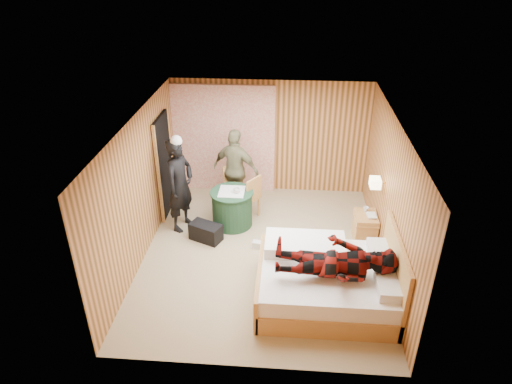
# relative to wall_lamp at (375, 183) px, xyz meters

# --- Properties ---
(floor) EXTENTS (4.20, 5.00, 0.01)m
(floor) POSITION_rel_wall_lamp_xyz_m (-1.92, -0.45, -1.30)
(floor) COLOR tan
(floor) RESTS_ON ground
(ceiling) EXTENTS (4.20, 5.00, 0.01)m
(ceiling) POSITION_rel_wall_lamp_xyz_m (-1.92, -0.45, 1.20)
(ceiling) COLOR silver
(ceiling) RESTS_ON wall_back
(wall_back) EXTENTS (4.20, 0.02, 2.50)m
(wall_back) POSITION_rel_wall_lamp_xyz_m (-1.92, 2.05, -0.05)
(wall_back) COLOR #D38651
(wall_back) RESTS_ON floor
(wall_left) EXTENTS (0.02, 5.00, 2.50)m
(wall_left) POSITION_rel_wall_lamp_xyz_m (-4.02, -0.45, -0.05)
(wall_left) COLOR #D38651
(wall_left) RESTS_ON floor
(wall_right) EXTENTS (0.02, 5.00, 2.50)m
(wall_right) POSITION_rel_wall_lamp_xyz_m (0.18, -0.45, -0.05)
(wall_right) COLOR #D38651
(wall_right) RESTS_ON floor
(curtain) EXTENTS (2.20, 0.08, 2.40)m
(curtain) POSITION_rel_wall_lamp_xyz_m (-2.92, 1.98, -0.10)
(curtain) COLOR silver
(curtain) RESTS_ON floor
(doorway) EXTENTS (0.06, 0.90, 2.05)m
(doorway) POSITION_rel_wall_lamp_xyz_m (-3.98, 0.95, -0.28)
(doorway) COLOR black
(doorway) RESTS_ON floor
(wall_lamp) EXTENTS (0.26, 0.24, 0.16)m
(wall_lamp) POSITION_rel_wall_lamp_xyz_m (0.00, 0.00, 0.00)
(wall_lamp) COLOR gold
(wall_lamp) RESTS_ON wall_right
(bed) EXTENTS (2.16, 1.71, 1.17)m
(bed) POSITION_rel_wall_lamp_xyz_m (-0.80, -1.51, -0.96)
(bed) COLOR #DBAE59
(bed) RESTS_ON floor
(nightstand) EXTENTS (0.42, 0.57, 0.55)m
(nightstand) POSITION_rel_wall_lamp_xyz_m (-0.04, 0.15, -1.02)
(nightstand) COLOR #DBAE59
(nightstand) RESTS_ON floor
(round_table) EXTENTS (0.84, 0.84, 0.75)m
(round_table) POSITION_rel_wall_lamp_xyz_m (-2.58, 0.50, -0.92)
(round_table) COLOR #1F442D
(round_table) RESTS_ON floor
(chair_far) EXTENTS (0.55, 0.55, 0.93)m
(chair_far) POSITION_rel_wall_lamp_xyz_m (-2.61, 1.16, -0.76)
(chair_far) COLOR #DBAE59
(chair_far) RESTS_ON floor
(chair_near) EXTENTS (0.59, 0.59, 0.93)m
(chair_near) POSITION_rel_wall_lamp_xyz_m (-2.25, 0.78, -0.76)
(chair_near) COLOR #DBAE59
(chair_near) RESTS_ON floor
(duffel_bag) EXTENTS (0.67, 0.53, 0.33)m
(duffel_bag) POSITION_rel_wall_lamp_xyz_m (-3.01, -0.07, -1.13)
(duffel_bag) COLOR black
(duffel_bag) RESTS_ON floor
(sneaker_left) EXTENTS (0.26, 0.16, 0.11)m
(sneaker_left) POSITION_rel_wall_lamp_xyz_m (-2.62, 0.33, -1.25)
(sneaker_left) COLOR silver
(sneaker_left) RESTS_ON floor
(sneaker_right) EXTENTS (0.31, 0.17, 0.13)m
(sneaker_right) POSITION_rel_wall_lamp_xyz_m (-1.97, -0.27, -1.23)
(sneaker_right) COLOR silver
(sneaker_right) RESTS_ON floor
(woman_standing) EXTENTS (0.67, 0.79, 1.85)m
(woman_standing) POSITION_rel_wall_lamp_xyz_m (-3.53, 0.33, -0.38)
(woman_standing) COLOR black
(woman_standing) RESTS_ON floor
(man_at_table) EXTENTS (1.09, 0.75, 1.72)m
(man_at_table) POSITION_rel_wall_lamp_xyz_m (-2.58, 1.20, -0.44)
(man_at_table) COLOR #726F4C
(man_at_table) RESTS_ON floor
(man_on_bed) EXTENTS (0.86, 0.67, 1.77)m
(man_on_bed) POSITION_rel_wall_lamp_xyz_m (-0.77, -1.74, -0.28)
(man_on_bed) COLOR #660E09
(man_on_bed) RESTS_ON bed
(book_lower) EXTENTS (0.19, 0.24, 0.02)m
(book_lower) POSITION_rel_wall_lamp_xyz_m (-0.04, 0.10, -0.74)
(book_lower) COLOR silver
(book_lower) RESTS_ON nightstand
(book_upper) EXTENTS (0.17, 0.23, 0.02)m
(book_upper) POSITION_rel_wall_lamp_xyz_m (-0.04, 0.10, -0.72)
(book_upper) COLOR silver
(book_upper) RESTS_ON nightstand
(cup_nightstand) EXTENTS (0.10, 0.10, 0.09)m
(cup_nightstand) POSITION_rel_wall_lamp_xyz_m (-0.04, 0.28, -0.71)
(cup_nightstand) COLOR silver
(cup_nightstand) RESTS_ON nightstand
(cup_table) EXTENTS (0.14, 0.14, 0.10)m
(cup_table) POSITION_rel_wall_lamp_xyz_m (-2.48, 0.45, -0.51)
(cup_table) COLOR silver
(cup_table) RESTS_ON round_table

